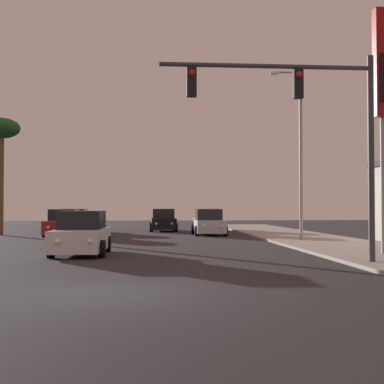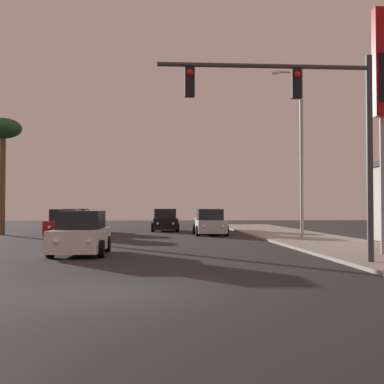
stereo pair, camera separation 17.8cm
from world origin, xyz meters
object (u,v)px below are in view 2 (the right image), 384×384
(car_black, at_px, (165,221))
(traffic_light_mast, at_px, (310,115))
(car_blue, at_px, (76,221))
(car_silver, at_px, (210,223))
(car_red, at_px, (65,224))
(car_white, at_px, (81,235))
(street_lamp, at_px, (299,145))
(car_tan, at_px, (208,221))
(palm_tree_mid, at_px, (3,134))

(car_black, distance_m, traffic_light_mast, 24.71)
(car_blue, bearing_deg, traffic_light_mast, 116.10)
(car_silver, xyz_separation_m, car_red, (-9.18, -0.70, 0.00))
(car_red, height_order, traffic_light_mast, traffic_light_mast)
(car_white, distance_m, street_lamp, 13.24)
(car_white, bearing_deg, traffic_light_mast, 151.58)
(car_red, xyz_separation_m, car_tan, (9.58, 5.68, 0.00))
(car_white, xyz_separation_m, palm_tree_mid, (-7.06, 14.73, 5.84))
(car_black, height_order, street_lamp, street_lamp)
(car_blue, xyz_separation_m, car_red, (0.13, -5.63, 0.00))
(car_tan, bearing_deg, car_blue, 0.28)
(car_red, bearing_deg, car_blue, -86.93)
(car_blue, distance_m, street_lamp, 18.33)
(car_black, relative_size, car_tan, 1.00)
(car_silver, xyz_separation_m, car_tan, (0.40, 4.97, 0.00))
(car_black, relative_size, car_silver, 1.00)
(palm_tree_mid, bearing_deg, car_white, -64.39)
(street_lamp, bearing_deg, car_red, 154.95)
(car_red, distance_m, car_white, 13.31)
(car_white, bearing_deg, car_black, -98.36)
(car_black, relative_size, car_red, 1.00)
(car_white, height_order, car_tan, same)
(car_white, distance_m, palm_tree_mid, 17.34)
(traffic_light_mast, relative_size, palm_tree_mid, 0.89)
(car_black, xyz_separation_m, palm_tree_mid, (-10.68, -4.80, 5.84))
(car_blue, xyz_separation_m, street_lamp, (13.33, -11.80, 4.36))
(car_silver, distance_m, traffic_light_mast, 18.71)
(car_black, distance_m, car_blue, 6.55)
(car_red, relative_size, street_lamp, 0.48)
(car_white, relative_size, palm_tree_mid, 0.57)
(car_black, relative_size, street_lamp, 0.48)
(car_white, bearing_deg, street_lamp, -144.63)
(car_blue, distance_m, car_red, 5.63)
(car_tan, relative_size, palm_tree_mid, 0.56)
(car_silver, relative_size, street_lamp, 0.48)
(car_silver, bearing_deg, car_tan, -93.98)
(car_blue, height_order, street_lamp, street_lamp)
(car_white, height_order, street_lamp, street_lamp)
(car_silver, xyz_separation_m, street_lamp, (4.03, -6.87, 4.36))
(car_white, distance_m, traffic_light_mast, 9.74)
(car_red, height_order, street_lamp, street_lamp)
(car_black, height_order, car_silver, same)
(car_black, xyz_separation_m, car_blue, (-6.49, -0.88, 0.00))
(car_tan, distance_m, palm_tree_mid, 15.59)
(car_blue, xyz_separation_m, car_silver, (9.30, -4.93, 0.00))
(car_white, distance_m, car_tan, 19.91)
(car_silver, bearing_deg, car_blue, -27.26)
(car_tan, relative_size, traffic_light_mast, 0.64)
(traffic_light_mast, xyz_separation_m, palm_tree_mid, (-14.73, 19.26, 1.90))
(car_black, relative_size, traffic_light_mast, 0.64)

